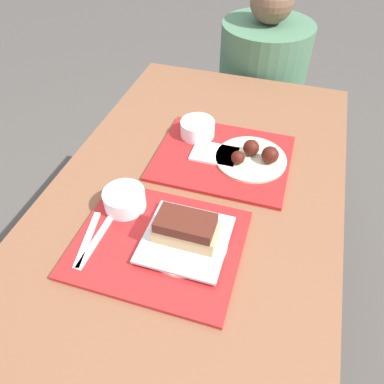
{
  "coord_description": "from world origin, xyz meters",
  "views": [
    {
      "loc": [
        0.21,
        -0.68,
        1.5
      ],
      "look_at": [
        0.01,
        -0.01,
        0.8
      ],
      "focal_mm": 35.0,
      "sensor_mm": 36.0,
      "label": 1
    }
  ],
  "objects": [
    {
      "name": "brisket_sandwich_plate",
      "position": [
        0.03,
        -0.15,
        0.81
      ],
      "size": [
        0.2,
        0.2,
        0.09
      ],
      "color": "beige",
      "rests_on": "tray_near"
    },
    {
      "name": "ground_plane",
      "position": [
        0.0,
        0.0,
        0.0
      ],
      "size": [
        12.0,
        12.0,
        0.0
      ],
      "primitive_type": "plane",
      "color": "#4C4742"
    },
    {
      "name": "tray_near",
      "position": [
        -0.03,
        -0.17,
        0.77
      ],
      "size": [
        0.4,
        0.33,
        0.01
      ],
      "color": "red",
      "rests_on": "picnic_table"
    },
    {
      "name": "napkin_far",
      "position": [
        0.02,
        0.19,
        0.78
      ],
      "size": [
        0.14,
        0.1,
        0.01
      ],
      "color": "white",
      "rests_on": "tray_far"
    },
    {
      "name": "picnic_table",
      "position": [
        0.0,
        0.0,
        0.65
      ],
      "size": [
        0.81,
        1.45,
        0.76
      ],
      "color": "brown",
      "rests_on": "ground_plane"
    },
    {
      "name": "plastic_fork_near",
      "position": [
        -0.2,
        -0.21,
        0.78
      ],
      "size": [
        0.05,
        0.17,
        0.0
      ],
      "color": "white",
      "rests_on": "tray_near"
    },
    {
      "name": "bowl_coleslaw_far",
      "position": [
        -0.06,
        0.27,
        0.8
      ],
      "size": [
        0.11,
        0.11,
        0.05
      ],
      "color": "white",
      "rests_on": "tray_far"
    },
    {
      "name": "picnic_bench_far",
      "position": [
        0.0,
        0.95,
        0.35
      ],
      "size": [
        0.77,
        0.28,
        0.42
      ],
      "color": "brown",
      "rests_on": "ground_plane"
    },
    {
      "name": "wings_plate_far",
      "position": [
        0.13,
        0.2,
        0.79
      ],
      "size": [
        0.21,
        0.21,
        0.06
      ],
      "color": "beige",
      "rests_on": "tray_far"
    },
    {
      "name": "bowl_coleslaw_near",
      "position": [
        -0.15,
        -0.08,
        0.8
      ],
      "size": [
        0.11,
        0.11,
        0.05
      ],
      "color": "white",
      "rests_on": "tray_near"
    },
    {
      "name": "plastic_knife_near",
      "position": [
        -0.17,
        -0.21,
        0.78
      ],
      "size": [
        0.02,
        0.17,
        0.0
      ],
      "color": "white",
      "rests_on": "tray_near"
    },
    {
      "name": "condiment_packet",
      "position": [
        -0.0,
        -0.1,
        0.78
      ],
      "size": [
        0.04,
        0.03,
        0.01
      ],
      "color": "#3F3F47",
      "rests_on": "tray_near"
    },
    {
      "name": "tray_far",
      "position": [
        0.04,
        0.19,
        0.77
      ],
      "size": [
        0.4,
        0.33,
        0.01
      ],
      "color": "red",
      "rests_on": "picnic_table"
    },
    {
      "name": "person_seated_across",
      "position": [
        0.05,
        0.95,
        0.68
      ],
      "size": [
        0.39,
        0.39,
        0.65
      ],
      "color": "#477051",
      "rests_on": "picnic_bench_far"
    }
  ]
}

